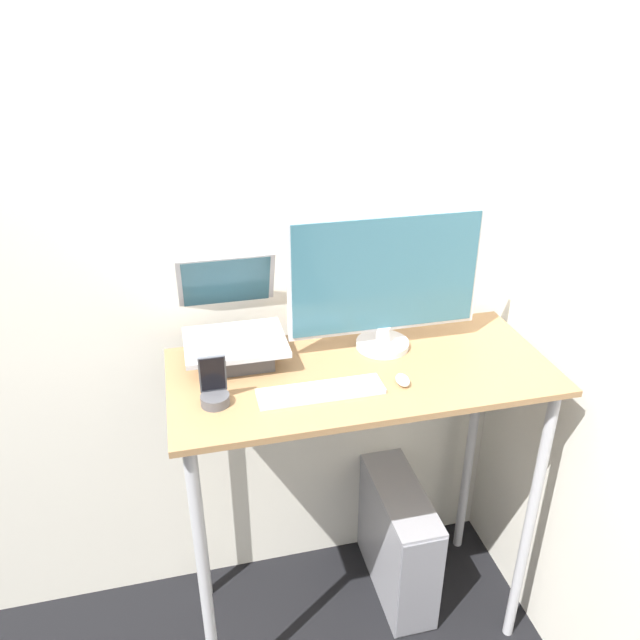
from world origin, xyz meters
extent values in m
cube|color=silver|center=(0.00, 0.61, 1.30)|extent=(6.00, 0.05, 2.60)
cube|color=silver|center=(0.66, 0.00, 1.30)|extent=(0.05, 6.00, 2.60)
cube|color=#936D47|center=(0.00, 0.26, 1.07)|extent=(1.15, 0.53, 0.02)
cylinder|color=#B7B7BC|center=(-0.53, 0.05, 0.53)|extent=(0.04, 0.04, 1.06)
cylinder|color=#B7B7BC|center=(0.53, 0.05, 0.53)|extent=(0.04, 0.04, 1.06)
cylinder|color=#B7B7BC|center=(-0.53, 0.48, 0.53)|extent=(0.04, 0.04, 1.06)
cylinder|color=#B7B7BC|center=(0.53, 0.48, 0.53)|extent=(0.04, 0.04, 1.06)
cube|color=#4C4C51|center=(-0.36, 0.39, 1.11)|extent=(0.21, 0.17, 0.06)
cube|color=#B7B7BC|center=(-0.36, 0.39, 1.15)|extent=(0.30, 0.24, 0.02)
cube|color=#B7B7BC|center=(-0.36, 0.56, 1.26)|extent=(0.30, 0.11, 0.22)
cube|color=#336072|center=(-0.36, 0.55, 1.26)|extent=(0.27, 0.09, 0.20)
cylinder|color=silver|center=(0.10, 0.38, 1.09)|extent=(0.17, 0.17, 0.02)
cylinder|color=silver|center=(0.10, 0.38, 1.12)|extent=(0.04, 0.04, 0.05)
cube|color=silver|center=(0.10, 0.38, 1.33)|extent=(0.60, 0.01, 0.38)
cube|color=#336072|center=(0.10, 0.37, 1.33)|extent=(0.58, 0.01, 0.36)
cube|color=silver|center=(-0.15, 0.16, 1.08)|extent=(0.36, 0.09, 0.01)
cube|color=#A8A8AD|center=(-0.15, 0.16, 1.09)|extent=(0.33, 0.08, 0.00)
ellipsoid|color=white|center=(0.09, 0.15, 1.09)|extent=(0.04, 0.06, 0.03)
cylinder|color=#4C4C51|center=(-0.44, 0.18, 1.09)|extent=(0.08, 0.08, 0.03)
cube|color=#4C515B|center=(-0.44, 0.19, 1.17)|extent=(0.07, 0.03, 0.12)
cube|color=black|center=(-0.44, 0.19, 1.17)|extent=(0.06, 0.03, 0.11)
cube|color=gray|center=(0.20, 0.36, 0.24)|extent=(0.17, 0.48, 0.47)
cube|color=slate|center=(0.20, 0.12, 0.24)|extent=(0.16, 0.01, 0.45)
camera|label=1|loc=(-0.50, -1.26, 2.06)|focal=35.00mm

